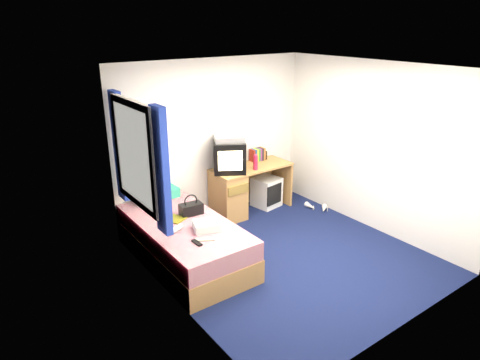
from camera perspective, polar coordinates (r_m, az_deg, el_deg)
ground at (r=5.69m, az=6.11°, el=-10.10°), size 3.40×3.40×0.00m
room_shell at (r=5.11m, az=6.71°, el=4.05°), size 3.40×3.40×3.40m
bed at (r=5.51m, az=-7.42°, el=-8.10°), size 1.01×2.00×0.54m
pillow at (r=6.13m, az=-11.32°, el=-1.77°), size 0.63×0.42×0.13m
desk at (r=6.65m, az=-0.45°, el=-1.38°), size 1.30×0.55×0.75m
storage_cube at (r=7.04m, az=3.54°, el=-1.59°), size 0.45×0.45×0.48m
crt_tv at (r=6.39m, az=-1.43°, el=3.17°), size 0.63×0.62×0.47m
vcr at (r=6.32m, az=-1.46°, el=5.56°), size 0.52×0.47×0.08m
book_row at (r=6.93m, az=2.33°, el=3.40°), size 0.24×0.13×0.20m
picture_frame at (r=7.04m, az=3.32°, el=3.41°), size 0.04×0.12×0.14m
pink_water_bottle at (r=6.49m, az=2.08°, el=2.31°), size 0.08×0.08×0.22m
aerosol_can at (r=6.67m, az=0.31°, el=2.67°), size 0.05×0.05×0.19m
handbag at (r=5.54m, az=-6.54°, el=-3.79°), size 0.30×0.19×0.27m
towel at (r=5.14m, az=-4.47°, el=-6.10°), size 0.37×0.34×0.10m
magazine at (r=5.47m, az=-8.86°, el=-5.10°), size 0.31×0.34×0.01m
water_bottle at (r=5.14m, az=-8.60°, el=-6.50°), size 0.21×0.14×0.07m
colour_swatch_fan at (r=4.93m, az=-4.69°, el=-7.93°), size 0.22×0.16×0.01m
remote_control at (r=4.87m, az=-5.77°, el=-8.32°), size 0.06×0.16×0.02m
window_assembly at (r=5.06m, az=-13.57°, el=3.02°), size 0.11×1.42×1.40m
white_heels at (r=7.05m, az=10.25°, el=-3.64°), size 0.27×0.41×0.09m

